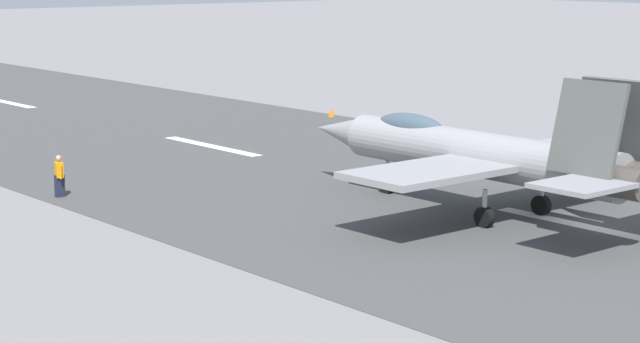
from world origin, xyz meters
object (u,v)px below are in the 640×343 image
fighter_jet (480,153)px  marker_cone_far (331,112)px  marker_cone_mid (599,153)px  crew_person (59,176)px

fighter_jet → marker_cone_far: fighter_jet is taller
marker_cone_mid → marker_cone_far: bearing=0.0°
marker_cone_far → marker_cone_mid: bearing=180.0°
fighter_jet → marker_cone_mid: size_ratio=31.33×
fighter_jet → crew_person: 16.95m
marker_cone_mid → marker_cone_far: same height
crew_person → marker_cone_mid: crew_person is taller
fighter_jet → marker_cone_mid: fighter_jet is taller
crew_person → marker_cone_far: bearing=-64.5°
fighter_jet → marker_cone_far: (24.63, -13.61, -2.07)m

